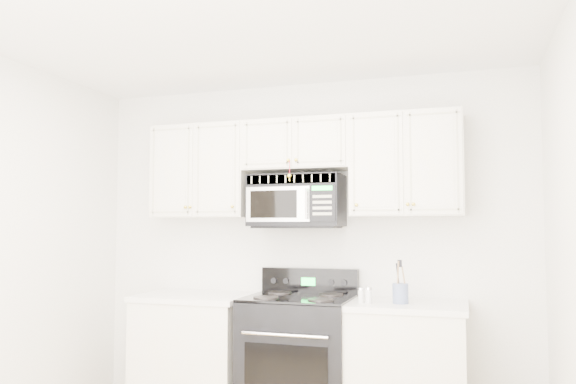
% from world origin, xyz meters
% --- Properties ---
extents(room, '(3.51, 3.51, 2.61)m').
position_xyz_m(room, '(0.00, 0.00, 1.30)').
color(room, '#9B7F4A').
rests_on(room, ground).
extents(base_cabinet_left, '(0.86, 0.65, 0.92)m').
position_xyz_m(base_cabinet_left, '(-0.80, 1.44, 0.43)').
color(base_cabinet_left, beige).
rests_on(base_cabinet_left, ground).
extents(base_cabinet_right, '(0.86, 0.65, 0.92)m').
position_xyz_m(base_cabinet_right, '(0.80, 1.44, 0.43)').
color(base_cabinet_right, beige).
rests_on(base_cabinet_right, ground).
extents(range, '(0.77, 0.70, 1.12)m').
position_xyz_m(range, '(0.05, 1.43, 0.48)').
color(range, black).
rests_on(range, ground).
extents(upper_cabinets, '(2.44, 0.37, 0.75)m').
position_xyz_m(upper_cabinets, '(-0.00, 1.58, 1.93)').
color(upper_cabinets, beige).
rests_on(upper_cabinets, ground).
extents(microwave, '(0.71, 0.40, 0.39)m').
position_xyz_m(microwave, '(-0.02, 1.57, 1.65)').
color(microwave, black).
rests_on(microwave, ground).
extents(utensil_crock, '(0.11, 0.11, 0.29)m').
position_xyz_m(utensil_crock, '(0.79, 1.37, 0.99)').
color(utensil_crock, slate).
rests_on(utensil_crock, base_cabinet_right).
extents(shaker_salt, '(0.05, 0.05, 0.11)m').
position_xyz_m(shaker_salt, '(0.58, 1.31, 0.98)').
color(shaker_salt, silver).
rests_on(shaker_salt, base_cabinet_right).
extents(shaker_pepper, '(0.04, 0.04, 0.10)m').
position_xyz_m(shaker_pepper, '(0.52, 1.32, 0.97)').
color(shaker_pepper, silver).
rests_on(shaker_pepper, base_cabinet_right).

